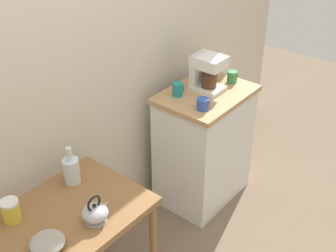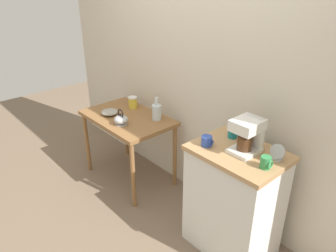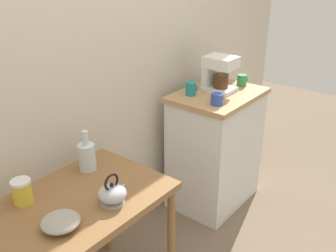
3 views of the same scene
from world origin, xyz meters
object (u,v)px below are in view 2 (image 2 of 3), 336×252
Objects in this scene: mug_dark_teal at (233,132)px; table_clock at (277,153)px; glass_carafe_vase at (157,112)px; bowl_stoneware at (110,112)px; teakettle at (121,120)px; canister_enamel at (133,102)px; mug_blue at (207,141)px; coffee_maker at (248,134)px; mug_tall_green at (266,162)px.

table_clock is (0.41, -0.03, 0.00)m from mug_dark_teal.
bowl_stoneware is at bearing -144.22° from glass_carafe_vase.
canister_enamel is at bearing 128.49° from teakettle.
mug_blue reaches higher than canister_enamel.
canister_enamel is 1.35m from mug_blue.
coffee_maker is 3.02× the size of mug_tall_green.
table_clock is at bearing 7.70° from bowl_stoneware.
teakettle is 1.92× the size of mug_blue.
table_clock reaches higher than teakettle.
glass_carafe_vase is 1.38m from table_clock.
mug_blue is at bearing 3.90° from teakettle.
mug_tall_green is at bearing -6.48° from canister_enamel.
bowl_stoneware is 1.34m from mug_blue.
glass_carafe_vase is 2.42× the size of mug_dark_teal.
table_clock is (1.37, -0.05, 0.15)m from glass_carafe_vase.
table_clock is at bearing -2.28° from glass_carafe_vase.
coffee_maker is 0.26m from mug_tall_green.
teakettle is at bearing -169.26° from table_clock.
bowl_stoneware is 0.28m from teakettle.
teakettle reaches higher than bowl_stoneware.
mug_tall_green is at bearing 5.18° from teakettle.
coffee_maker is at bearing 9.90° from teakettle.
coffee_maker reaches higher than teakettle.
glass_carafe_vase is 1.87× the size of canister_enamel.
mug_tall_green reaches higher than canister_enamel.
mug_dark_teal is at bearing 175.28° from table_clock.
bowl_stoneware is 1.96× the size of mug_blue.
bowl_stoneware is 1.61m from coffee_maker.
table_clock is (0.46, 0.21, 0.01)m from mug_blue.
mug_blue is 0.47m from mug_tall_green.
table_clock is (1.78, 0.24, 0.20)m from bowl_stoneware.
mug_blue reaches higher than glass_carafe_vase.
bowl_stoneware is 1.81m from table_clock.
glass_carafe_vase is at bearing 0.05° from canister_enamel.
teakettle is 1.54m from table_clock.
glass_carafe_vase is 2.63× the size of mug_blue.
coffee_maker is at bearing -164.23° from table_clock.
coffee_maker is (1.57, -0.11, 0.25)m from canister_enamel.
glass_carafe_vase is 0.96m from mug_blue.
mug_blue is at bearing -100.93° from mug_dark_teal.
mug_tall_green is (1.79, -0.20, 0.16)m from canister_enamel.
teakettle is at bearing -9.30° from bowl_stoneware.
table_clock is at bearing 15.77° from coffee_maker.
mug_blue is (-0.05, -0.25, -0.01)m from mug_dark_teal.
glass_carafe_vase is at bearing 35.78° from bowl_stoneware.
canister_enamel is at bearing 175.83° from coffee_maker.
coffee_maker is 0.24m from mug_dark_teal.
canister_enamel is 1.59m from coffee_maker.
bowl_stoneware is 0.51m from glass_carafe_vase.
mug_dark_teal reaches higher than mug_blue.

